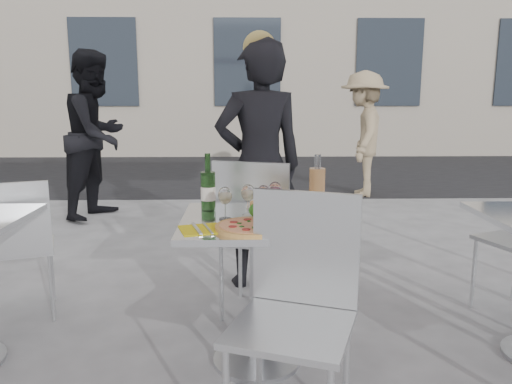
{
  "coord_description": "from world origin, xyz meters",
  "views": [
    {
      "loc": [
        -0.05,
        -2.33,
        1.33
      ],
      "look_at": [
        0.0,
        0.15,
        0.85
      ],
      "focal_mm": 35.0,
      "sensor_mm": 36.0,
      "label": 1
    }
  ],
  "objects_px": {
    "woman_diner": "(259,166)",
    "napkin_left": "(201,229)",
    "pizza_far": "(275,205)",
    "pizza_near": "(251,227)",
    "salad_plate": "(264,212)",
    "chair_far": "(256,227)",
    "main_table": "(257,260)",
    "wine_bottle": "(208,189)",
    "wineglass_red_a": "(263,195)",
    "carafe": "(317,188)",
    "wineglass_white_b": "(248,194)",
    "pedestrian_a": "(97,135)",
    "chair_near": "(298,296)",
    "side_chair_lfar": "(17,239)",
    "wineglass_red_b": "(275,191)",
    "napkin_right": "(319,230)",
    "sugar_shaker": "(305,203)",
    "wineglass_white_a": "(225,197)",
    "pedestrian_b": "(363,134)"
  },
  "relations": [
    {
      "from": "woman_diner",
      "to": "napkin_left",
      "type": "xyz_separation_m",
      "value": [
        -0.29,
        -1.28,
        -0.1
      ]
    },
    {
      "from": "pizza_far",
      "to": "napkin_left",
      "type": "bearing_deg",
      "value": -130.19
    },
    {
      "from": "pizza_near",
      "to": "salad_plate",
      "type": "xyz_separation_m",
      "value": [
        0.06,
        0.18,
        0.03
      ]
    },
    {
      "from": "chair_far",
      "to": "main_table",
      "type": "bearing_deg",
      "value": 105.92
    },
    {
      "from": "wine_bottle",
      "to": "wineglass_red_a",
      "type": "relative_size",
      "value": 1.87
    },
    {
      "from": "carafe",
      "to": "main_table",
      "type": "bearing_deg",
      "value": -153.74
    },
    {
      "from": "salad_plate",
      "to": "carafe",
      "type": "height_order",
      "value": "carafe"
    },
    {
      "from": "wine_bottle",
      "to": "wineglass_white_b",
      "type": "height_order",
      "value": "wine_bottle"
    },
    {
      "from": "pedestrian_a",
      "to": "napkin_left",
      "type": "relative_size",
      "value": 8.08
    },
    {
      "from": "woman_diner",
      "to": "wineglass_white_b",
      "type": "height_order",
      "value": "woman_diner"
    },
    {
      "from": "chair_near",
      "to": "pizza_far",
      "type": "relative_size",
      "value": 3.18
    },
    {
      "from": "side_chair_lfar",
      "to": "carafe",
      "type": "distance_m",
      "value": 1.77
    },
    {
      "from": "wineglass_red_a",
      "to": "wineglass_red_b",
      "type": "bearing_deg",
      "value": 57.8
    },
    {
      "from": "main_table",
      "to": "pizza_far",
      "type": "xyz_separation_m",
      "value": [
        0.1,
        0.21,
        0.23
      ]
    },
    {
      "from": "wine_bottle",
      "to": "wineglass_red_b",
      "type": "distance_m",
      "value": 0.34
    },
    {
      "from": "salad_plate",
      "to": "pizza_far",
      "type": "bearing_deg",
      "value": 75.05
    },
    {
      "from": "woman_diner",
      "to": "salad_plate",
      "type": "relative_size",
      "value": 7.72
    },
    {
      "from": "chair_near",
      "to": "main_table",
      "type": "bearing_deg",
      "value": 126.17
    },
    {
      "from": "side_chair_lfar",
      "to": "wineglass_white_b",
      "type": "xyz_separation_m",
      "value": [
        1.35,
        -0.45,
        0.35
      ]
    },
    {
      "from": "wine_bottle",
      "to": "wineglass_red_a",
      "type": "distance_m",
      "value": 0.31
    },
    {
      "from": "carafe",
      "to": "napkin_right",
      "type": "distance_m",
      "value": 0.39
    },
    {
      "from": "pedestrian_a",
      "to": "napkin_left",
      "type": "xyz_separation_m",
      "value": [
        1.42,
        -3.34,
        -0.15
      ]
    },
    {
      "from": "pizza_near",
      "to": "napkin_left",
      "type": "height_order",
      "value": "pizza_near"
    },
    {
      "from": "pizza_far",
      "to": "wineglass_red_a",
      "type": "height_order",
      "value": "wineglass_red_a"
    },
    {
      "from": "chair_near",
      "to": "pizza_near",
      "type": "relative_size",
      "value": 2.98
    },
    {
      "from": "wineglass_white_b",
      "to": "sugar_shaker",
      "type": "bearing_deg",
      "value": 10.12
    },
    {
      "from": "main_table",
      "to": "salad_plate",
      "type": "distance_m",
      "value": 0.25
    },
    {
      "from": "chair_far",
      "to": "chair_near",
      "type": "height_order",
      "value": "chair_far"
    },
    {
      "from": "wineglass_red_a",
      "to": "napkin_left",
      "type": "distance_m",
      "value": 0.38
    },
    {
      "from": "salad_plate",
      "to": "woman_diner",
      "type": "bearing_deg",
      "value": 89.61
    },
    {
      "from": "chair_near",
      "to": "pedestrian_a",
      "type": "xyz_separation_m",
      "value": [
        -1.81,
        3.65,
        0.34
      ]
    },
    {
      "from": "side_chair_lfar",
      "to": "sugar_shaker",
      "type": "distance_m",
      "value": 1.7
    },
    {
      "from": "side_chair_lfar",
      "to": "carafe",
      "type": "height_order",
      "value": "carafe"
    },
    {
      "from": "chair_near",
      "to": "pizza_near",
      "type": "distance_m",
      "value": 0.41
    },
    {
      "from": "chair_near",
      "to": "woman_diner",
      "type": "xyz_separation_m",
      "value": [
        -0.1,
        1.59,
        0.28
      ]
    },
    {
      "from": "chair_near",
      "to": "sugar_shaker",
      "type": "distance_m",
      "value": 0.66
    },
    {
      "from": "wineglass_white_a",
      "to": "wineglass_red_b",
      "type": "xyz_separation_m",
      "value": [
        0.25,
        0.14,
        0.0
      ]
    },
    {
      "from": "side_chair_lfar",
      "to": "main_table",
      "type": "bearing_deg",
      "value": 139.82
    },
    {
      "from": "wineglass_red_a",
      "to": "pedestrian_a",
      "type": "bearing_deg",
      "value": 118.62
    },
    {
      "from": "wineglass_red_a",
      "to": "pizza_near",
      "type": "bearing_deg",
      "value": -105.46
    },
    {
      "from": "pedestrian_b",
      "to": "wineglass_red_b",
      "type": "bearing_deg",
      "value": -5.89
    },
    {
      "from": "pedestrian_a",
      "to": "pizza_far",
      "type": "xyz_separation_m",
      "value": [
        1.76,
        -2.93,
        -0.14
      ]
    },
    {
      "from": "napkin_left",
      "to": "wine_bottle",
      "type": "bearing_deg",
      "value": 72.61
    },
    {
      "from": "side_chair_lfar",
      "to": "napkin_right",
      "type": "bearing_deg",
      "value": 136.22
    },
    {
      "from": "pedestrian_a",
      "to": "wineglass_red_b",
      "type": "bearing_deg",
      "value": -130.94
    },
    {
      "from": "pizza_far",
      "to": "wine_bottle",
      "type": "height_order",
      "value": "wine_bottle"
    },
    {
      "from": "chair_far",
      "to": "wineglass_white_b",
      "type": "relative_size",
      "value": 6.17
    },
    {
      "from": "side_chair_lfar",
      "to": "wineglass_red_a",
      "type": "distance_m",
      "value": 1.54
    },
    {
      "from": "side_chair_lfar",
      "to": "napkin_right",
      "type": "relative_size",
      "value": 3.77
    },
    {
      "from": "chair_near",
      "to": "napkin_right",
      "type": "height_order",
      "value": "chair_near"
    }
  ]
}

